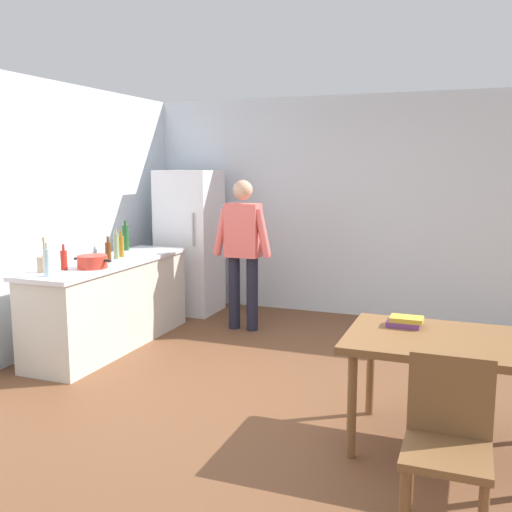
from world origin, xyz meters
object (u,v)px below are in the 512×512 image
(bottle_vinegar_tall, at_px, (116,246))
(bottle_water_clear, at_px, (47,262))
(chair, at_px, (448,435))
(bottle_beer_brown, at_px, (108,252))
(utensil_jar, at_px, (43,264))
(person, at_px, (243,245))
(book_stack, at_px, (405,322))
(refrigerator, at_px, (190,242))
(bottle_oil_amber, at_px, (121,246))
(cooking_pot, at_px, (92,262))
(bottle_sauce_red, at_px, (64,260))
(dining_table, at_px, (456,350))
(bottle_wine_green, at_px, (126,237))

(bottle_vinegar_tall, relative_size, bottle_water_clear, 1.07)
(chair, relative_size, bottle_beer_brown, 3.50)
(utensil_jar, distance_m, bottle_water_clear, 0.25)
(person, xyz_separation_m, book_stack, (2.00, -1.97, -0.19))
(refrigerator, relative_size, bottle_oil_amber, 6.43)
(cooking_pot, bearing_deg, person, 57.87)
(person, xyz_separation_m, bottle_beer_brown, (-0.99, -1.14, 0.03))
(bottle_beer_brown, bearing_deg, book_stack, -15.51)
(bottle_beer_brown, relative_size, bottle_oil_amber, 0.93)
(bottle_sauce_red, height_order, book_stack, bottle_sauce_red)
(bottle_sauce_red, bearing_deg, cooking_pot, 43.57)
(bottle_vinegar_tall, bearing_deg, book_stack, -18.82)
(refrigerator, xyz_separation_m, bottle_sauce_red, (-0.17, -2.21, 0.10))
(refrigerator, xyz_separation_m, cooking_pot, (0.02, -2.04, 0.06))
(cooking_pot, distance_m, bottle_oil_amber, 0.70)
(chair, distance_m, bottle_oil_amber, 4.15)
(dining_table, distance_m, bottle_beer_brown, 3.51)
(person, height_order, bottle_vinegar_tall, person)
(chair, bearing_deg, bottle_vinegar_tall, 160.74)
(bottle_wine_green, bearing_deg, refrigerator, 69.30)
(bottle_oil_amber, xyz_separation_m, book_stack, (3.07, -1.17, -0.23))
(chair, bearing_deg, bottle_water_clear, 174.97)
(chair, height_order, bottle_water_clear, bottle_water_clear)
(person, xyz_separation_m, utensil_jar, (-1.21, -1.82, 0.00))
(bottle_beer_brown, distance_m, bottle_sauce_red, 0.53)
(refrigerator, relative_size, cooking_pot, 4.50)
(chair, distance_m, cooking_pot, 3.69)
(cooking_pot, height_order, bottle_wine_green, bottle_wine_green)
(bottle_oil_amber, relative_size, bottle_vinegar_tall, 0.88)
(cooking_pot, bearing_deg, bottle_water_clear, -101.13)
(chair, relative_size, bottle_oil_amber, 3.25)
(bottle_beer_brown, relative_size, bottle_water_clear, 0.87)
(bottle_wine_green, bearing_deg, bottle_oil_amber, -62.41)
(dining_table, xyz_separation_m, bottle_beer_brown, (-3.34, 1.01, 0.33))
(bottle_sauce_red, xyz_separation_m, bottle_vinegar_tall, (0.08, 0.72, 0.04))
(refrigerator, bearing_deg, bottle_wine_green, -110.70)
(refrigerator, distance_m, bottle_oil_amber, 1.37)
(refrigerator, xyz_separation_m, utensil_jar, (-0.26, -2.38, 0.08))
(bottle_oil_amber, distance_m, bottle_sauce_red, 0.86)
(bottle_beer_brown, height_order, bottle_water_clear, bottle_water_clear)
(dining_table, relative_size, bottle_water_clear, 4.67)
(chair, bearing_deg, utensil_jar, 173.56)
(chair, xyz_separation_m, bottle_sauce_red, (-3.47, 1.45, 0.46))
(bottle_water_clear, bearing_deg, bottle_wine_green, 99.36)
(utensil_jar, relative_size, bottle_wine_green, 0.94)
(person, distance_m, chair, 3.93)
(refrigerator, relative_size, person, 1.06)
(bottle_wine_green, bearing_deg, bottle_beer_brown, -68.64)
(cooking_pot, distance_m, bottle_beer_brown, 0.35)
(bottle_beer_brown, relative_size, book_stack, 1.07)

